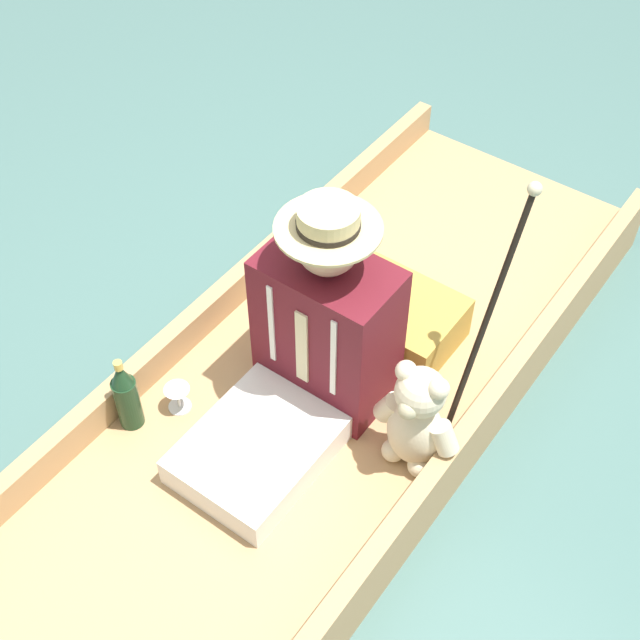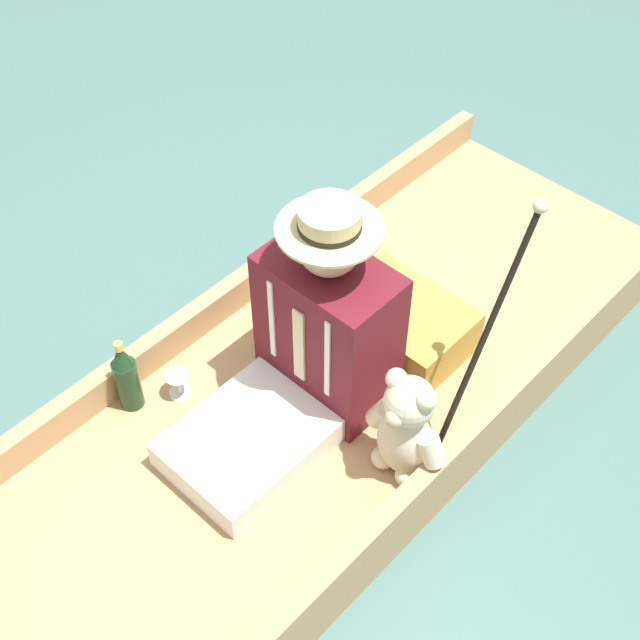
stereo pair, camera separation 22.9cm
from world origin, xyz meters
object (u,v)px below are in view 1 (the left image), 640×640
object	(u,v)px
seated_person	(312,347)
walking_cane	(493,301)
wine_glass	(178,394)
teddy_bear	(416,420)
champagne_bottle	(126,395)

from	to	relation	value
seated_person	walking_cane	distance (m)	0.59
walking_cane	wine_glass	bearing A→B (deg)	37.45
teddy_bear	wine_glass	xyz separation A→B (m)	(0.74, 0.29, -0.13)
walking_cane	champagne_bottle	xyz separation A→B (m)	(0.88, 0.74, -0.35)
teddy_bear	wine_glass	size ratio (longest dim) A/B	4.42
walking_cane	seated_person	bearing A→B (deg)	35.51
wine_glass	walking_cane	xyz separation A→B (m)	(-0.79, -0.60, 0.43)
walking_cane	champagne_bottle	distance (m)	1.20
teddy_bear	seated_person	bearing A→B (deg)	0.61
seated_person	teddy_bear	xyz separation A→B (m)	(-0.39, -0.00, -0.08)
teddy_bear	champagne_bottle	size ratio (longest dim) A/B	1.41
champagne_bottle	seated_person	bearing A→B (deg)	-135.62
seated_person	walking_cane	xyz separation A→B (m)	(-0.44, -0.32, 0.22)
champagne_bottle	teddy_bear	bearing A→B (deg)	-152.63
wine_glass	champagne_bottle	distance (m)	0.18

